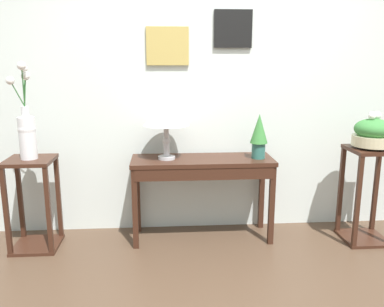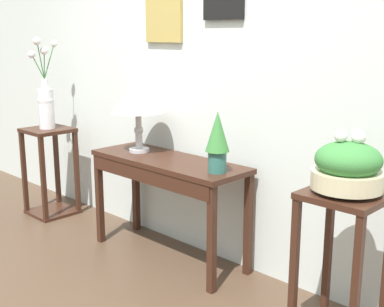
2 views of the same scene
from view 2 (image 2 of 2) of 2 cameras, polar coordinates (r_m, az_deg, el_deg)
back_wall_with_art at (r=3.54m, az=2.32°, el=10.64°), size 9.00×0.13×2.80m
console_table at (r=3.53m, az=-2.96°, el=-2.25°), size 1.20×0.42×0.72m
table_lamp at (r=3.67m, az=-6.01°, el=6.31°), size 0.38×0.38×0.54m
potted_plant_on_console at (r=3.13m, az=2.84°, el=1.64°), size 0.15×0.15×0.38m
pedestal_stand_left at (r=4.65m, az=-15.41°, el=-1.95°), size 0.37×0.37×0.77m
flower_vase_tall_left at (r=4.53m, az=-15.91°, el=5.80°), size 0.17×0.25×0.76m
pedestal_stand_right at (r=2.69m, az=16.10°, el=-12.58°), size 0.37×0.37×0.82m
planter_bowl_wide_right at (r=2.51m, az=16.88°, el=-1.43°), size 0.34×0.34×0.30m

